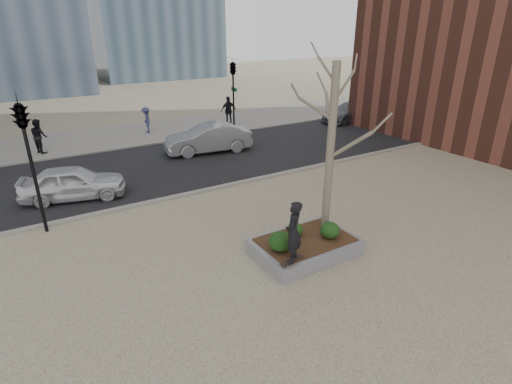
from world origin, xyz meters
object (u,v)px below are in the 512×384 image
planter (305,247)px  skateboard (292,261)px  police_car (73,183)px  skateboarder (293,232)px

planter → skateboard: size_ratio=3.85×
planter → police_car: bearing=123.1°
planter → police_car: 9.57m
planter → skateboarder: size_ratio=1.75×
skateboard → police_car: (-4.17, 8.78, 0.19)m
skateboarder → skateboard: bearing=180.0°
planter → skateboarder: 1.74m
planter → police_car: (-5.22, 8.00, 0.46)m
skateboard → skateboarder: (0.00, 0.00, 0.89)m
skateboarder → police_car: size_ratio=0.44×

